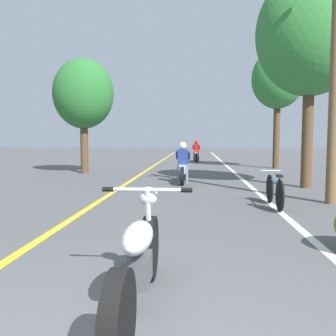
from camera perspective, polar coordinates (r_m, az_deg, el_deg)
The scene contains 9 objects.
lane_stripe_center at distance 15.09m, azimuth -4.20°, elevation -0.87°, with size 0.14×48.00×0.01m, color yellow.
lane_stripe_edge at distance 15.02m, azimuth 10.90°, elevation -0.97°, with size 0.14×48.00×0.01m, color white.
roadside_tree_right_near at distance 11.81m, azimuth 21.89°, elevation 19.27°, with size 3.15×2.84×6.35m.
roadside_tree_right_far at distance 18.66m, azimuth 17.20°, elevation 13.35°, with size 2.53×2.28×5.85m.
roadside_tree_left at distance 15.71m, azimuth -13.43°, elevation 11.42°, with size 2.55×2.30×4.84m.
motorcycle_foreground at distance 3.11m, azimuth -4.71°, elevation -14.55°, with size 0.89×2.18×0.99m.
motorcycle_rider_lead at distance 11.89m, azimuth 2.39°, elevation 0.15°, with size 0.50×1.99×1.36m.
motorcycle_rider_far at distance 23.20m, azimuth 4.56°, elevation 2.34°, with size 0.50×1.96×1.36m.
bicycle_parked at distance 8.00m, azimuth 16.72°, elevation -3.50°, with size 0.44×1.63×0.76m.
Camera 1 is at (0.55, -1.81, 1.46)m, focal length 38.00 mm.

